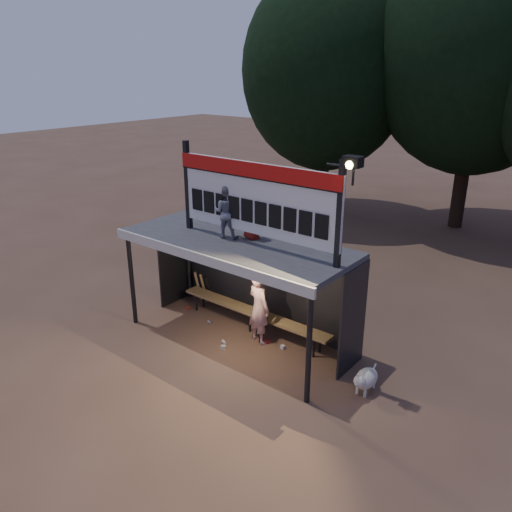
{
  "coord_description": "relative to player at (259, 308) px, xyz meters",
  "views": [
    {
      "loc": [
        6.33,
        -7.32,
        5.65
      ],
      "look_at": [
        0.2,
        0.4,
        1.9
      ],
      "focal_mm": 35.0,
      "sensor_mm": 36.0,
      "label": 1
    }
  ],
  "objects": [
    {
      "name": "litter",
      "position": [
        -0.62,
        -0.19,
        -0.78
      ],
      "size": [
        3.03,
        0.95,
        0.08
      ],
      "color": "maroon",
      "rests_on": "ground"
    },
    {
      "name": "scoreboard_assembly",
      "position": [
        0.14,
        -0.23,
        2.51
      ],
      "size": [
        4.1,
        0.27,
        1.99
      ],
      "color": "black",
      "rests_on": "dugout_shelter"
    },
    {
      "name": "player",
      "position": [
        0.0,
        0.0,
        0.0
      ],
      "size": [
        0.68,
        0.53,
        1.64
      ],
      "primitive_type": "imported",
      "rotation": [
        0.0,
        0.0,
        2.88
      ],
      "color": "silver",
      "rests_on": "ground"
    },
    {
      "name": "dugout_shelter",
      "position": [
        -0.42,
        0.02,
        1.03
      ],
      "size": [
        5.1,
        2.08,
        2.32
      ],
      "color": "#3D3D40",
      "rests_on": "ground"
    },
    {
      "name": "dog",
      "position": [
        2.66,
        -0.22,
        -0.54
      ],
      "size": [
        0.36,
        0.81,
        0.49
      ],
      "color": "beige",
      "rests_on": "ground"
    },
    {
      "name": "tree_mid",
      "position": [
        0.58,
        11.28,
        5.35
      ],
      "size": [
        7.22,
        7.22,
        10.36
      ],
      "color": "black",
      "rests_on": "ground"
    },
    {
      "name": "bats",
      "position": [
        -2.23,
        0.6,
        -0.39
      ],
      "size": [
        0.49,
        0.33,
        0.84
      ],
      "color": "#A37B4C",
      "rests_on": "ground"
    },
    {
      "name": "child_a",
      "position": [
        -0.69,
        -0.21,
        2.06
      ],
      "size": [
        0.66,
        0.59,
        1.11
      ],
      "primitive_type": "imported",
      "rotation": [
        0.0,
        0.0,
        3.54
      ],
      "color": "slate",
      "rests_on": "dugout_shelter"
    },
    {
      "name": "child_b",
      "position": [
        -0.26,
        0.09,
        2.05
      ],
      "size": [
        0.64,
        0.58,
        1.1
      ],
      "primitive_type": "imported",
      "rotation": [
        0.0,
        0.0,
        2.58
      ],
      "color": "#A12118",
      "rests_on": "dugout_shelter"
    },
    {
      "name": "bench",
      "position": [
        -0.42,
        0.33,
        -0.38
      ],
      "size": [
        4.0,
        0.35,
        0.48
      ],
      "color": "olive",
      "rests_on": "ground"
    },
    {
      "name": "ground",
      "position": [
        -0.42,
        -0.22,
        -0.82
      ],
      "size": [
        80.0,
        80.0,
        0.0
      ],
      "primitive_type": "plane",
      "color": "#513728",
      "rests_on": "ground"
    },
    {
      "name": "tree_left",
      "position": [
        -4.42,
        9.78,
        4.7
      ],
      "size": [
        6.46,
        6.46,
        9.27
      ],
      "color": "black",
      "rests_on": "ground"
    }
  ]
}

